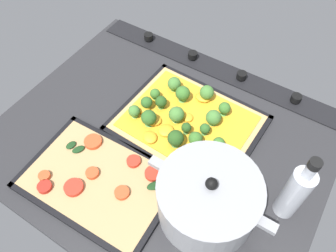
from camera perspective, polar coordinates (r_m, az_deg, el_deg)
ground_plane at (r=83.47cm, az=-1.12°, el=-2.80°), size 79.81×65.78×3.00cm
stove_control_panel at (r=98.97cm, az=8.32°, el=9.95°), size 76.62×7.00×2.60cm
baking_tray_front at (r=84.55cm, az=3.43°, el=0.32°), size 35.78×29.58×1.30cm
broccoli_pizza at (r=83.19cm, az=2.85°, el=1.33°), size 33.29×27.09×6.06cm
baking_tray_back at (r=77.38cm, az=-11.94°, el=-9.40°), size 34.33×23.95×1.30cm
veggie_pizza_back at (r=76.89cm, az=-12.02°, el=-8.96°), size 31.84×21.47×1.90cm
cooking_pot at (r=68.63cm, az=6.94°, el=-12.43°), size 27.80×21.01×13.67cm
oil_bottle at (r=70.58cm, az=21.14°, el=-10.67°), size 4.61×4.61×20.02cm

